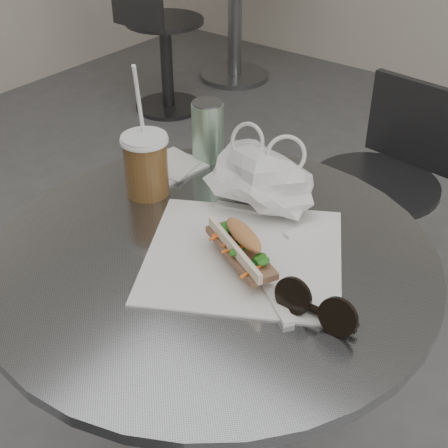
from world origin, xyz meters
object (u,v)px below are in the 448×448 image
Objects in this scene: bg_chair at (160,49)px; iced_coffee at (146,164)px; cafe_table at (213,365)px; drink_can at (208,131)px; banh_mi at (242,248)px; chair_far at (376,215)px; sunglasses at (316,308)px.

bg_chair is 2.86× the size of iced_coffee.
cafe_table is 6.02× the size of drink_can.
cafe_table is 2.93× the size of iced_coffee.
cafe_table is 0.47m from drink_can.
iced_coffee is at bearing -90.60° from drink_can.
iced_coffee is (-0.28, 0.07, 0.03)m from banh_mi.
bg_chair is at bearing 136.29° from drink_can.
cafe_table is at bearing 101.71° from chair_far.
sunglasses is 0.53m from drink_can.
iced_coffee reaches higher than cafe_table.
sunglasses is at bearing -9.97° from cafe_table.
iced_coffee reaches higher than chair_far.
bg_chair is at bearing -17.55° from chair_far.
drink_can is (-0.14, -0.64, 0.49)m from chair_far.
cafe_table is 5.70× the size of sunglasses.
bg_chair is (-1.61, 1.59, -0.13)m from cafe_table.
sunglasses is (0.30, -0.93, 0.45)m from chair_far.
drink_can is (-0.21, 0.25, 0.34)m from cafe_table.
sunglasses is (0.16, -0.04, -0.01)m from banh_mi.
cafe_table is at bearing -154.78° from banh_mi.
cafe_table is 1.08× the size of chair_far.
cafe_table is at bearing -50.01° from drink_can.
chair_far is 5.59× the size of drink_can.
banh_mi is at bearing 165.98° from sunglasses.
chair_far is 1.69m from bg_chair.
iced_coffee is at bearing 164.95° from sunglasses.
iced_coffee reaches higher than banh_mi.
chair_far is 1.08m from sunglasses.
banh_mi is at bearing -44.86° from bg_chair.
cafe_table reaches higher than chair_far.
iced_coffee is 1.95× the size of sunglasses.
iced_coffee is at bearing 87.24° from chair_far.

